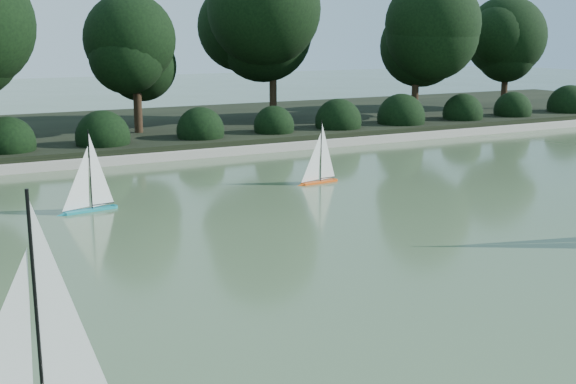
{
  "coord_description": "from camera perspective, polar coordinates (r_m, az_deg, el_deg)",
  "views": [
    {
      "loc": [
        -3.88,
        -5.7,
        2.67
      ],
      "look_at": [
        0.25,
        2.17,
        0.7
      ],
      "focal_mm": 45.0,
      "sensor_mm": 36.0,
      "label": 1
    }
  ],
  "objects": [
    {
      "name": "pond_coping",
      "position": [
        15.42,
        -12.73,
        2.55
      ],
      "size": [
        40.0,
        0.35,
        0.18
      ],
      "primitive_type": "cube",
      "color": "gray",
      "rests_on": "ground"
    },
    {
      "name": "far_bank",
      "position": [
        19.26,
        -15.88,
        4.49
      ],
      "size": [
        40.0,
        8.0,
        0.3
      ],
      "primitive_type": "cube",
      "color": "black",
      "rests_on": "ground"
    },
    {
      "name": "shrub_hedge",
      "position": [
        16.23,
        -13.63,
        4.27
      ],
      "size": [
        29.1,
        1.1,
        1.1
      ],
      "color": "black",
      "rests_on": "ground"
    },
    {
      "name": "ground",
      "position": [
        7.39,
        6.18,
        -8.74
      ],
      "size": [
        80.0,
        80.0,
        0.0
      ],
      "primitive_type": "plane",
      "color": "#37472B",
      "rests_on": "ground"
    },
    {
      "name": "tree_line",
      "position": [
        17.88,
        -11.34,
        12.15
      ],
      "size": [
        26.31,
        3.93,
        4.39
      ],
      "color": "black",
      "rests_on": "ground"
    },
    {
      "name": "sailboat_teal",
      "position": [
        11.36,
        -15.77,
        -0.5
      ],
      "size": [
        0.98,
        0.29,
        1.33
      ],
      "color": "teal",
      "rests_on": "ground"
    },
    {
      "name": "sailboat_orange",
      "position": [
        13.03,
        2.23,
        1.51
      ],
      "size": [
        0.89,
        0.23,
        1.21
      ],
      "color": "#EF5212",
      "rests_on": "ground"
    }
  ]
}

